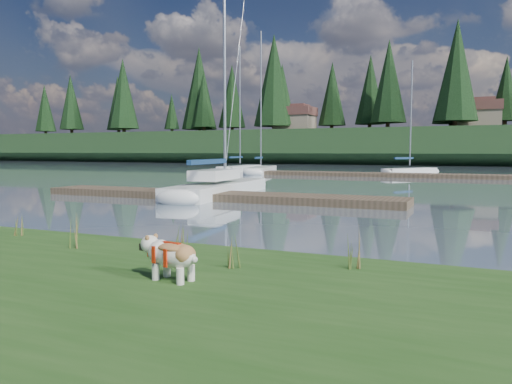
% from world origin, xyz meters
% --- Properties ---
extents(ground, '(200.00, 200.00, 0.00)m').
position_xyz_m(ground, '(0.00, 30.00, 0.00)').
color(ground, gray).
rests_on(ground, ground).
extents(ridge, '(200.00, 20.00, 5.00)m').
position_xyz_m(ridge, '(0.00, 73.00, 2.50)').
color(ridge, black).
rests_on(ridge, ground).
extents(bulldog, '(0.93, 0.47, 0.55)m').
position_xyz_m(bulldog, '(2.54, -3.85, 0.69)').
color(bulldog, silver).
rests_on(bulldog, bank).
extents(sailboat_main, '(2.72, 9.44, 13.35)m').
position_xyz_m(sailboat_main, '(-4.69, 11.48, 0.42)').
color(sailboat_main, white).
rests_on(sailboat_main, ground).
extents(dock_near, '(16.00, 2.00, 0.30)m').
position_xyz_m(dock_near, '(-4.00, 9.00, 0.15)').
color(dock_near, '#4C3D2C').
rests_on(dock_near, ground).
extents(dock_far, '(26.00, 2.20, 0.30)m').
position_xyz_m(dock_far, '(2.00, 30.00, 0.15)').
color(dock_far, '#4C3D2C').
rests_on(dock_far, ground).
extents(sailboat_bg_0, '(2.05, 8.39, 12.02)m').
position_xyz_m(sailboat_bg_0, '(-14.87, 34.84, 0.32)').
color(sailboat_bg_0, white).
rests_on(sailboat_bg_0, ground).
extents(sailboat_bg_1, '(3.54, 8.65, 12.61)m').
position_xyz_m(sailboat_bg_1, '(-11.83, 32.57, 0.33)').
color(sailboat_bg_1, white).
rests_on(sailboat_bg_1, ground).
extents(sailboat_bg_2, '(4.46, 5.80, 9.48)m').
position_xyz_m(sailboat_bg_2, '(1.26, 34.28, 0.33)').
color(sailboat_bg_2, white).
rests_on(sailboat_bg_2, ground).
extents(weed_0, '(0.17, 0.14, 0.66)m').
position_xyz_m(weed_0, '(-0.20, -2.70, 0.63)').
color(weed_0, '#475B23').
rests_on(weed_0, bank).
extents(weed_1, '(0.17, 0.14, 0.47)m').
position_xyz_m(weed_1, '(1.72, -2.26, 0.55)').
color(weed_1, '#475B23').
rests_on(weed_1, bank).
extents(weed_2, '(0.17, 0.14, 0.54)m').
position_xyz_m(weed_2, '(2.99, -2.89, 0.58)').
color(weed_2, '#475B23').
rests_on(weed_2, bank).
extents(weed_3, '(0.17, 0.14, 0.54)m').
position_xyz_m(weed_3, '(-2.11, -2.25, 0.58)').
color(weed_3, '#475B23').
rests_on(weed_3, bank).
extents(weed_4, '(0.17, 0.14, 0.46)m').
position_xyz_m(weed_4, '(1.98, -2.76, 0.54)').
color(weed_4, '#475B23').
rests_on(weed_4, bank).
extents(weed_5, '(0.17, 0.14, 0.65)m').
position_xyz_m(weed_5, '(4.56, -2.28, 0.62)').
color(weed_5, '#475B23').
rests_on(weed_5, bank).
extents(mud_lip, '(60.00, 0.50, 0.14)m').
position_xyz_m(mud_lip, '(0.00, -1.60, 0.07)').
color(mud_lip, '#33281C').
rests_on(mud_lip, ground).
extents(conifer_0, '(5.72, 5.72, 14.15)m').
position_xyz_m(conifer_0, '(-55.00, 67.00, 12.64)').
color(conifer_0, '#382619').
rests_on(conifer_0, ridge).
extents(conifer_1, '(4.40, 4.40, 11.30)m').
position_xyz_m(conifer_1, '(-40.00, 71.00, 11.28)').
color(conifer_1, '#382619').
rests_on(conifer_1, ridge).
extents(conifer_2, '(6.60, 6.60, 16.05)m').
position_xyz_m(conifer_2, '(-25.00, 68.00, 13.54)').
color(conifer_2, '#382619').
rests_on(conifer_2, ridge).
extents(conifer_3, '(4.84, 4.84, 12.25)m').
position_xyz_m(conifer_3, '(-10.00, 72.00, 11.74)').
color(conifer_3, '#382619').
rests_on(conifer_3, ridge).
extents(conifer_4, '(6.16, 6.16, 15.10)m').
position_xyz_m(conifer_4, '(3.00, 66.00, 13.09)').
color(conifer_4, '#382619').
rests_on(conifer_4, ridge).
extents(house_0, '(6.30, 5.30, 4.65)m').
position_xyz_m(house_0, '(-22.00, 70.00, 7.31)').
color(house_0, gray).
rests_on(house_0, ridge).
extents(house_1, '(6.30, 5.30, 4.65)m').
position_xyz_m(house_1, '(6.00, 71.00, 7.31)').
color(house_1, gray).
rests_on(house_1, ridge).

